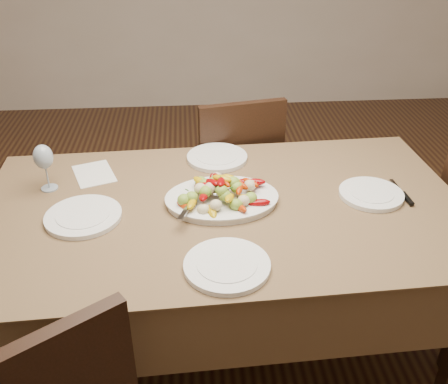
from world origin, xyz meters
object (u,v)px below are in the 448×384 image
object	(u,v)px
dining_table	(224,282)
plate_right	(371,194)
chair_far	(231,174)
serving_platter	(222,200)
plate_near	(227,266)
plate_far	(217,158)
wine_glass	(45,166)
plate_left	(83,216)

from	to	relation	value
dining_table	plate_right	world-z (taller)	plate_right
chair_far	serving_platter	bearing A→B (deg)	71.10
plate_near	serving_platter	bearing A→B (deg)	88.20
chair_far	plate_far	size ratio (longest dim) A/B	3.55
chair_far	wine_glass	size ratio (longest dim) A/B	4.64
dining_table	plate_far	world-z (taller)	plate_far
plate_right	serving_platter	bearing A→B (deg)	-179.72
serving_platter	wine_glass	size ratio (longest dim) A/B	2.05
plate_right	plate_far	world-z (taller)	same
chair_far	plate_right	distance (m)	0.92
plate_right	wine_glass	distance (m)	1.28
serving_platter	plate_left	world-z (taller)	serving_platter
wine_glass	plate_near	bearing A→B (deg)	-39.11
plate_left	plate_far	size ratio (longest dim) A/B	1.04
plate_far	plate_left	bearing A→B (deg)	-140.16
plate_far	plate_right	bearing A→B (deg)	-31.70
chair_far	plate_near	distance (m)	1.16
plate_left	plate_far	distance (m)	0.67
plate_right	plate_near	world-z (taller)	same
plate_near	plate_right	bearing A→B (deg)	33.13
chair_far	plate_far	bearing A→B (deg)	64.39
plate_right	plate_left	bearing A→B (deg)	-176.23
plate_far	plate_near	distance (m)	0.75
plate_left	chair_far	bearing A→B (deg)	52.56
chair_far	plate_right	world-z (taller)	chair_far
dining_table	plate_left	bearing A→B (deg)	-175.00
plate_near	wine_glass	distance (m)	0.87
chair_far	plate_left	size ratio (longest dim) A/B	3.43
serving_platter	plate_right	distance (m)	0.58
plate_left	wine_glass	distance (m)	0.30
dining_table	wine_glass	bearing A→B (deg)	165.23
plate_right	plate_far	bearing A→B (deg)	148.30
plate_left	plate_right	distance (m)	1.10
dining_table	plate_left	size ratio (longest dim) A/B	6.64
chair_far	dining_table	bearing A→B (deg)	71.82
dining_table	plate_near	distance (m)	0.53
chair_far	serving_platter	distance (m)	0.79
plate_left	wine_glass	xyz separation A→B (m)	(-0.17, 0.23, 0.09)
serving_platter	chair_far	bearing A→B (deg)	82.08
plate_left	plate_near	distance (m)	0.59
dining_table	chair_far	xyz separation A→B (m)	(0.10, 0.75, 0.10)
chair_far	wine_glass	distance (m)	1.04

